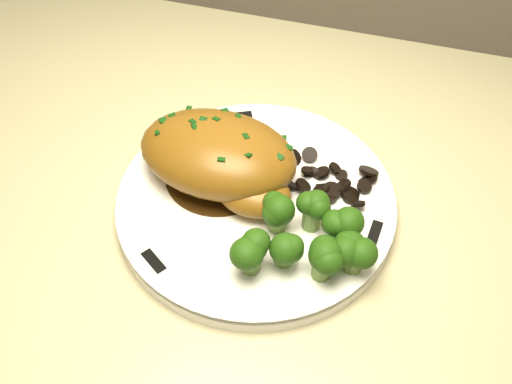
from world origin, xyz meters
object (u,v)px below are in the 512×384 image
(plate, at_px, (256,204))
(broccoli_florets, at_px, (306,238))
(chicken_breast, at_px, (222,158))
(counter, at_px, (321,374))

(plate, distance_m, broccoli_florets, 0.09)
(plate, xyz_separation_m, broccoli_florets, (0.06, -0.05, 0.03))
(plate, distance_m, chicken_breast, 0.06)
(chicken_breast, height_order, broccoli_florets, chicken_breast)
(broccoli_florets, bearing_deg, counter, 69.39)
(chicken_breast, relative_size, broccoli_florets, 1.46)
(counter, relative_size, plate, 6.60)
(plate, bearing_deg, broccoli_florets, -39.82)
(chicken_breast, bearing_deg, counter, 9.08)
(broccoli_florets, bearing_deg, chicken_breast, 146.41)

